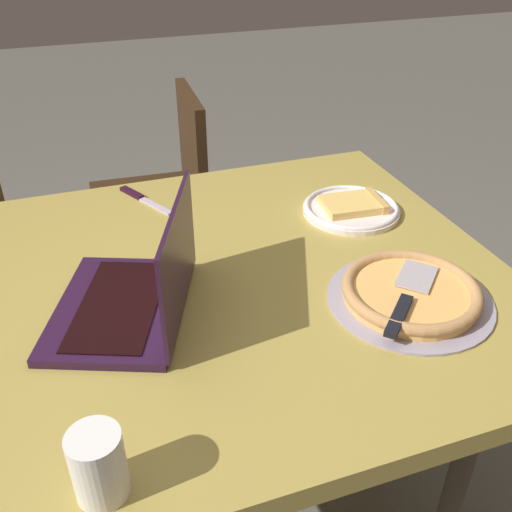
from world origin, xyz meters
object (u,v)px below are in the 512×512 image
at_px(laptop, 138,293).
at_px(pizza_plate, 352,208).
at_px(dining_table, 220,300).
at_px(drink_cup, 98,464).
at_px(pizza_tray, 410,293).
at_px(table_knife, 141,198).
at_px(chair_far, 165,188).

xyz_separation_m(laptop, pizza_plate, (-0.59, -0.24, -0.03)).
height_order(dining_table, drink_cup, drink_cup).
distance_m(laptop, pizza_plate, 0.64).
relative_size(pizza_tray, table_knife, 1.71).
bearing_deg(chair_far, table_knife, 74.31).
xyz_separation_m(laptop, drink_cup, (0.12, 0.39, 0.01)).
height_order(drink_cup, chair_far, drink_cup).
bearing_deg(dining_table, pizza_tray, 149.24).
height_order(pizza_tray, chair_far, chair_far).
bearing_deg(drink_cup, pizza_tray, -159.31).
distance_m(table_knife, chair_far, 0.66).
xyz_separation_m(dining_table, chair_far, (-0.07, -1.02, -0.20)).
bearing_deg(chair_far, dining_table, 86.23).
relative_size(dining_table, pizza_tray, 3.72).
bearing_deg(table_knife, drink_cup, 77.17).
bearing_deg(table_knife, pizza_tray, 124.76).
bearing_deg(laptop, pizza_tray, 164.70).
bearing_deg(pizza_tray, drink_cup, 20.69).
bearing_deg(pizza_tray, table_knife, -55.24).
height_order(laptop, pizza_tray, laptop).
distance_m(pizza_plate, drink_cup, 0.95).
bearing_deg(dining_table, laptop, 18.87).
xyz_separation_m(dining_table, table_knife, (0.10, -0.43, 0.06)).
xyz_separation_m(dining_table, laptop, (0.18, 0.06, 0.11)).
xyz_separation_m(pizza_tray, drink_cup, (0.65, 0.24, 0.04)).
bearing_deg(laptop, drink_cup, 73.36).
xyz_separation_m(dining_table, pizza_plate, (-0.41, -0.18, 0.07)).
height_order(laptop, pizza_plate, laptop).
relative_size(dining_table, drink_cup, 11.14).
distance_m(table_knife, drink_cup, 0.91).
relative_size(pizza_plate, pizza_tray, 0.74).
height_order(pizza_plate, pizza_tray, pizza_tray).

